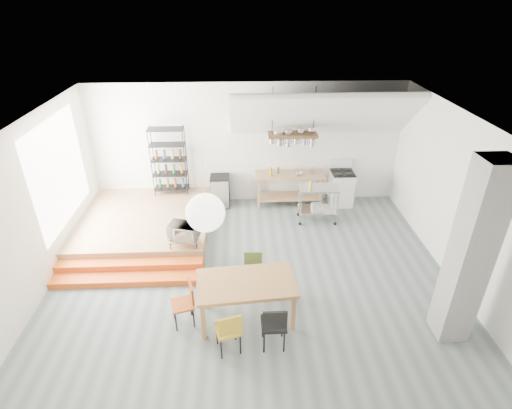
{
  "coord_description": "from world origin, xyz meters",
  "views": [
    {
      "loc": [
        -0.2,
        -6.33,
        5.21
      ],
      "look_at": [
        0.12,
        0.8,
        1.3
      ],
      "focal_mm": 28.0,
      "sensor_mm": 36.0,
      "label": 1
    }
  ],
  "objects_px": {
    "stove": "(341,187)",
    "mini_fridge": "(220,191)",
    "rolling_cart": "(318,199)",
    "dining_table": "(246,286)"
  },
  "relations": [
    {
      "from": "stove",
      "to": "mini_fridge",
      "type": "bearing_deg",
      "value": 179.22
    },
    {
      "from": "stove",
      "to": "rolling_cart",
      "type": "height_order",
      "value": "stove"
    },
    {
      "from": "mini_fridge",
      "to": "dining_table",
      "type": "bearing_deg",
      "value": -81.86
    },
    {
      "from": "stove",
      "to": "mini_fridge",
      "type": "distance_m",
      "value": 3.24
    },
    {
      "from": "dining_table",
      "to": "mini_fridge",
      "type": "xyz_separation_m",
      "value": [
        -0.6,
        4.21,
        -0.29
      ]
    },
    {
      "from": "dining_table",
      "to": "mini_fridge",
      "type": "distance_m",
      "value": 4.26
    },
    {
      "from": "stove",
      "to": "dining_table",
      "type": "relative_size",
      "value": 0.67
    },
    {
      "from": "rolling_cart",
      "to": "dining_table",
      "type": "bearing_deg",
      "value": -116.71
    },
    {
      "from": "stove",
      "to": "mini_fridge",
      "type": "relative_size",
      "value": 1.39
    },
    {
      "from": "stove",
      "to": "dining_table",
      "type": "distance_m",
      "value": 4.93
    }
  ]
}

